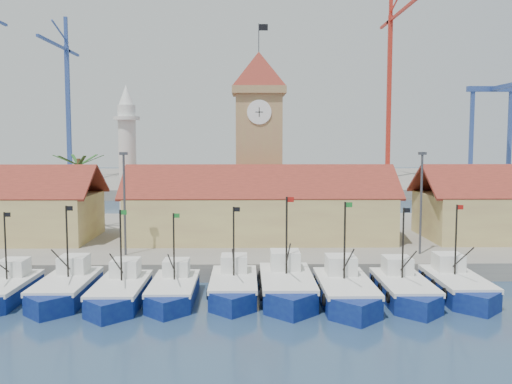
{
  "coord_description": "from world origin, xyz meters",
  "views": [
    {
      "loc": [
        -1.34,
        -37.52,
        11.64
      ],
      "look_at": [
        -0.43,
        18.0,
        6.48
      ],
      "focal_mm": 40.0,
      "sensor_mm": 36.0,
      "label": 1
    }
  ],
  "objects": [
    {
      "name": "ground",
      "position": [
        0.0,
        0.0,
        0.0
      ],
      "size": [
        400.0,
        400.0,
        0.0
      ],
      "primitive_type": "plane",
      "color": "navy",
      "rests_on": "ground"
    },
    {
      "name": "quay",
      "position": [
        0.0,
        24.0,
        0.75
      ],
      "size": [
        140.0,
        32.0,
        1.5
      ],
      "primitive_type": "cube",
      "color": "gray",
      "rests_on": "ground"
    },
    {
      "name": "terminal",
      "position": [
        0.0,
        110.0,
        1.0
      ],
      "size": [
        240.0,
        80.0,
        2.0
      ],
      "primitive_type": "cube",
      "color": "gray",
      "rests_on": "ground"
    },
    {
      "name": "boat_1",
      "position": [
        -18.89,
        2.8,
        0.7
      ],
      "size": [
        3.25,
        8.91,
        6.74
      ],
      "color": "navy",
      "rests_on": "ground"
    },
    {
      "name": "boat_2",
      "position": [
        -14.5,
        3.01,
        0.74
      ],
      "size": [
        3.47,
        9.51,
        7.2
      ],
      "color": "navy",
      "rests_on": "ground"
    },
    {
      "name": "boat_3",
      "position": [
        -10.37,
        2.06,
        0.72
      ],
      "size": [
        3.38,
        9.26,
        7.0
      ],
      "color": "navy",
      "rests_on": "ground"
    },
    {
      "name": "boat_4",
      "position": [
        -6.65,
        2.64,
        0.69
      ],
      "size": [
        3.21,
        8.8,
        6.66
      ],
      "color": "navy",
      "rests_on": "ground"
    },
    {
      "name": "boat_5",
      "position": [
        -2.31,
        3.41,
        0.73
      ],
      "size": [
        3.4,
        9.3,
        7.04
      ],
      "color": "navy",
      "rests_on": "ground"
    },
    {
      "name": "boat_6",
      "position": [
        1.6,
        3.13,
        0.81
      ],
      "size": [
        3.78,
        10.36,
        7.84
      ],
      "color": "navy",
      "rests_on": "ground"
    },
    {
      "name": "boat_7",
      "position": [
        5.69,
        1.82,
        0.78
      ],
      "size": [
        3.66,
        10.02,
        7.59
      ],
      "color": "navy",
      "rests_on": "ground"
    },
    {
      "name": "boat_8",
      "position": [
        10.06,
        2.46,
        0.73
      ],
      "size": [
        3.41,
        9.34,
        7.06
      ],
      "color": "navy",
      "rests_on": "ground"
    },
    {
      "name": "boat_9",
      "position": [
        14.27,
        3.32,
        0.74
      ],
      "size": [
        3.47,
        9.49,
        7.18
      ],
      "color": "navy",
      "rests_on": "ground"
    },
    {
      "name": "hall_center",
      "position": [
        0.0,
        20.0,
        3.99
      ],
      "size": [
        27.04,
        10.13,
        7.61
      ],
      "color": "#CFC271",
      "rests_on": "quay"
    },
    {
      "name": "clock_tower",
      "position": [
        0.0,
        26.0,
        11.96
      ],
      "size": [
        5.8,
        5.8,
        22.7
      ],
      "color": "#9D8650",
      "rests_on": "quay"
    },
    {
      "name": "minaret",
      "position": [
        -15.0,
        28.0,
        9.73
      ],
      "size": [
        3.0,
        3.0,
        16.3
      ],
      "color": "silver",
      "rests_on": "quay"
    },
    {
      "name": "palm_tree",
      "position": [
        -20.0,
        26.0,
        6.25
      ],
      "size": [
        5.6,
        5.03,
        8.39
      ],
      "color": "brown",
      "rests_on": "quay"
    },
    {
      "name": "lamp_posts",
      "position": [
        0.5,
        12.0,
        6.48
      ],
      "size": [
        80.7,
        0.25,
        9.03
      ],
      "color": "#3F3F44",
      "rests_on": "quay"
    },
    {
      "name": "crane_blue_near",
      "position": [
        -46.32,
        106.92,
        23.92
      ],
      "size": [
        1.0,
        29.94,
        39.88
      ],
      "color": "#2E478E",
      "rests_on": "terminal"
    },
    {
      "name": "crane_red_right",
      "position": [
        34.06,
        103.25,
        28.21
      ],
      "size": [
        1.0,
        35.96,
        46.76
      ],
      "color": "red",
      "rests_on": "terminal"
    },
    {
      "name": "gantry",
      "position": [
        62.0,
        106.65,
        20.04
      ],
      "size": [
        13.0,
        22.0,
        23.2
      ],
      "color": "#2E478E",
      "rests_on": "terminal"
    }
  ]
}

